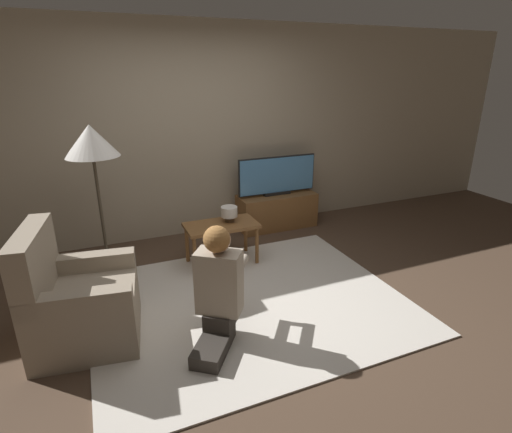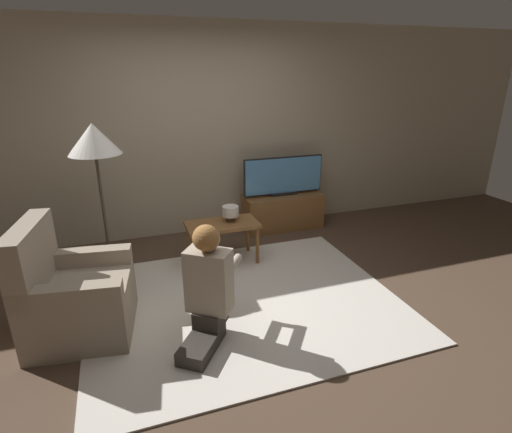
% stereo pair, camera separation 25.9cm
% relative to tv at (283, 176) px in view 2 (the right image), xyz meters
% --- Properties ---
extents(ground_plane, '(10.00, 10.00, 0.00)m').
position_rel_tv_xyz_m(ground_plane, '(-1.06, -1.64, -0.72)').
color(ground_plane, brown).
extents(wall_back, '(10.00, 0.06, 2.60)m').
position_rel_tv_xyz_m(wall_back, '(-1.06, 0.29, 0.58)').
color(wall_back, tan).
rests_on(wall_back, ground_plane).
extents(rug, '(2.79, 2.27, 0.02)m').
position_rel_tv_xyz_m(rug, '(-1.06, -1.64, -0.71)').
color(rug, silver).
rests_on(rug, ground_plane).
extents(tv_stand, '(1.06, 0.41, 0.46)m').
position_rel_tv_xyz_m(tv_stand, '(0.00, -0.00, -0.49)').
color(tv_stand, brown).
rests_on(tv_stand, ground_plane).
extents(tv, '(1.09, 0.08, 0.52)m').
position_rel_tv_xyz_m(tv, '(0.00, 0.00, 0.00)').
color(tv, black).
rests_on(tv, tv_stand).
extents(coffee_table, '(0.78, 0.42, 0.47)m').
position_rel_tv_xyz_m(coffee_table, '(-1.04, -0.77, -0.31)').
color(coffee_table, brown).
rests_on(coffee_table, ground_plane).
extents(floor_lamp, '(0.49, 0.49, 1.58)m').
position_rel_tv_xyz_m(floor_lamp, '(-2.22, -0.68, 0.65)').
color(floor_lamp, '#4C4233').
rests_on(floor_lamp, ground_plane).
extents(armchair, '(0.87, 0.87, 0.97)m').
position_rel_tv_xyz_m(armchair, '(-2.48, -1.61, -0.41)').
color(armchair, gray).
rests_on(armchair, ground_plane).
extents(person_kneeling, '(0.68, 0.81, 0.97)m').
position_rel_tv_xyz_m(person_kneeling, '(-1.48, -2.05, -0.23)').
color(person_kneeling, '#332D28').
rests_on(person_kneeling, rug).
extents(table_lamp, '(0.18, 0.18, 0.17)m').
position_rel_tv_xyz_m(table_lamp, '(-0.93, -0.74, -0.15)').
color(table_lamp, '#4C3823').
rests_on(table_lamp, coffee_table).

